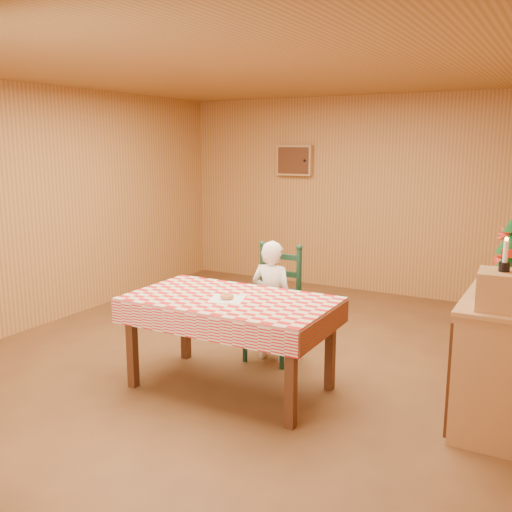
{
  "coord_description": "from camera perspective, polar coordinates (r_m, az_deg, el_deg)",
  "views": [
    {
      "loc": [
        2.52,
        -4.37,
        1.98
      ],
      "look_at": [
        0.0,
        0.2,
        0.95
      ],
      "focal_mm": 40.0,
      "sensor_mm": 36.0,
      "label": 1
    }
  ],
  "objects": [
    {
      "name": "dining_table",
      "position": [
        4.6,
        -2.58,
        -5.17
      ],
      "size": [
        1.66,
        0.96,
        0.77
      ],
      "color": "#512B15",
      "rests_on": "ground"
    },
    {
      "name": "cabin_walls",
      "position": [
        5.51,
        1.67,
        9.56
      ],
      "size": [
        5.1,
        6.05,
        2.65
      ],
      "color": "#B57F41",
      "rests_on": "ground"
    },
    {
      "name": "donut",
      "position": [
        4.53,
        -2.92,
        -4.07
      ],
      "size": [
        0.14,
        0.14,
        0.04
      ],
      "primitive_type": "torus",
      "rotation": [
        0.0,
        0.0,
        0.31
      ],
      "color": "#B37840",
      "rests_on": "napkin"
    },
    {
      "name": "storage_bin",
      "position": [
        4.8,
        23.51,
        -11.51
      ],
      "size": [
        0.42,
        0.42,
        0.41
      ],
      "primitive_type": "cylinder",
      "rotation": [
        0.0,
        0.0,
        -0.04
      ],
      "color": "black",
      "rests_on": "ground"
    },
    {
      "name": "flower_arrangement",
      "position": [
        4.91,
        24.04,
        0.3
      ],
      "size": [
        0.28,
        0.28,
        0.42
      ],
      "primitive_type": "imported",
      "rotation": [
        0.0,
        0.0,
        0.22
      ],
      "color": "#A31C0F",
      "rests_on": "shelf_unit"
    },
    {
      "name": "crate",
      "position": [
        3.99,
        23.4,
        -3.18
      ],
      "size": [
        0.32,
        0.32,
        0.25
      ],
      "primitive_type": "cube",
      "rotation": [
        0.0,
        0.0,
        0.06
      ],
      "color": "tan",
      "rests_on": "shelf_unit"
    },
    {
      "name": "ladder_chair",
      "position": [
        5.31,
        1.89,
        -4.98
      ],
      "size": [
        0.44,
        0.4,
        1.08
      ],
      "color": "black",
      "rests_on": "ground"
    },
    {
      "name": "candle_set",
      "position": [
        3.95,
        23.62,
        -0.51
      ],
      "size": [
        0.07,
        0.07,
        0.22
      ],
      "color": "black",
      "rests_on": "crate"
    },
    {
      "name": "shelf_unit",
      "position": [
        4.55,
        23.24,
        -9.25
      ],
      "size": [
        0.54,
        1.24,
        0.93
      ],
      "color": "tan",
      "rests_on": "ground"
    },
    {
      "name": "ground",
      "position": [
        5.42,
        -1.04,
        -10.27
      ],
      "size": [
        6.0,
        6.0,
        0.0
      ],
      "primitive_type": "plane",
      "color": "brown",
      "rests_on": "ground"
    },
    {
      "name": "seated_child",
      "position": [
        5.24,
        1.61,
        -4.52
      ],
      "size": [
        0.41,
        0.27,
        1.12
      ],
      "primitive_type": "imported",
      "rotation": [
        0.0,
        0.0,
        3.14
      ],
      "color": "white",
      "rests_on": "ground"
    },
    {
      "name": "napkin",
      "position": [
        4.54,
        -2.92,
        -4.31
      ],
      "size": [
        0.33,
        0.33,
        0.0
      ],
      "primitive_type": "cube",
      "rotation": [
        0.0,
        0.0,
        0.33
      ],
      "color": "white",
      "rests_on": "dining_table"
    }
  ]
}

